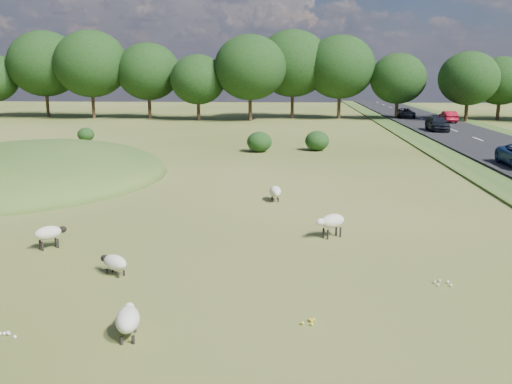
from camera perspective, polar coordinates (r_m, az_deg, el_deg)
ground at (r=40.66m, az=-1.28°, el=3.28°), size 160.00×160.00×0.00m
mound at (r=36.17m, az=-21.79°, el=1.36°), size 16.00×20.00×4.00m
road at (r=52.99m, az=21.93°, el=4.57°), size 8.00×150.00×0.25m
treeline at (r=75.63m, az=0.34°, el=12.23°), size 96.28×14.66×11.70m
shrubs at (r=46.05m, az=-1.15°, el=5.23°), size 22.25×7.80×1.58m
sheep_0 at (r=21.45m, az=7.56°, el=-2.92°), size 1.24×1.03×0.90m
sheep_1 at (r=18.01m, az=-13.99°, el=-6.84°), size 1.10×0.90×0.63m
sheep_2 at (r=13.86m, az=-12.70°, el=-12.28°), size 0.76×1.31×0.73m
sheep_3 at (r=27.37m, az=1.94°, el=0.02°), size 0.64×1.27×0.72m
sheep_4 at (r=21.22m, az=-19.98°, el=-3.87°), size 1.07×1.03×0.82m
sheep_5 at (r=28.57m, az=-18.82°, el=0.06°), size 0.70×1.10×0.76m
car_0 at (r=61.18m, az=17.67°, el=6.56°), size 1.80×4.47×1.52m
car_3 at (r=77.98m, az=14.71°, el=7.65°), size 2.04×4.43×1.23m
car_5 at (r=72.28m, az=18.67°, el=7.16°), size 1.41×4.06×1.34m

